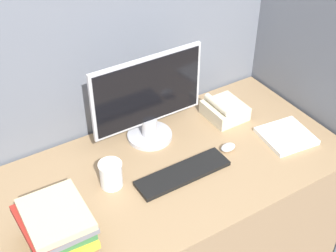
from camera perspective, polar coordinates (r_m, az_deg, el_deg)
name	(u,v)px	position (r m, az deg, el deg)	size (l,w,h in m)	color
cubicle_panel_rear	(123,108)	(2.36, -5.53, 2.23)	(2.02, 0.04, 1.58)	slate
cubicle_panel_right	(305,97)	(2.52, 16.37, 3.38)	(0.04, 0.87, 1.58)	slate
desk	(169,222)	(2.35, 0.18, -11.67)	(1.62, 0.81, 0.73)	#937551
monitor	(148,102)	(2.13, -2.41, 2.97)	(0.55, 0.22, 0.43)	#B7B7BC
keyboard	(183,173)	(2.05, 1.83, -5.78)	(0.43, 0.12, 0.02)	black
mouse	(228,147)	(2.18, 7.33, -2.59)	(0.07, 0.05, 0.03)	silver
coffee_cup	(111,174)	(1.98, -6.97, -5.88)	(0.10, 0.10, 0.12)	white
book_stack	(57,227)	(1.78, -13.38, -11.87)	(0.25, 0.28, 0.19)	olive
desk_telephone	(224,110)	(2.38, 6.86, 1.96)	(0.18, 0.20, 0.11)	beige
paper_pile	(286,136)	(2.31, 14.22, -1.18)	(0.25, 0.25, 0.02)	white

